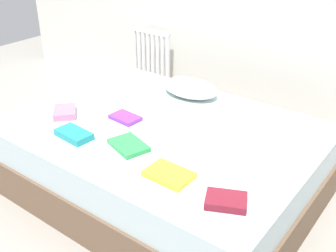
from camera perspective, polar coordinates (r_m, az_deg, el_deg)
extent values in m
plane|color=#9E998E|center=(2.98, -0.58, -8.54)|extent=(8.00, 8.00, 0.00)
cube|color=brown|center=(2.90, -0.60, -6.31)|extent=(2.00, 1.50, 0.28)
cube|color=silver|center=(2.77, -0.62, -2.03)|extent=(1.96, 1.46, 0.22)
cylinder|color=white|center=(4.37, -4.57, 9.85)|extent=(0.04, 0.04, 0.58)
cylinder|color=white|center=(4.33, -3.95, 9.70)|extent=(0.04, 0.04, 0.58)
cylinder|color=white|center=(4.29, -3.33, 9.56)|extent=(0.04, 0.04, 0.58)
cylinder|color=white|center=(4.25, -2.70, 9.41)|extent=(0.04, 0.04, 0.58)
cylinder|color=white|center=(4.22, -2.06, 9.26)|extent=(0.04, 0.04, 0.58)
cylinder|color=white|center=(4.18, -1.40, 9.10)|extent=(0.04, 0.04, 0.58)
cylinder|color=white|center=(4.15, -0.74, 8.95)|extent=(0.04, 0.04, 0.58)
cylinder|color=white|center=(4.11, -0.06, 8.78)|extent=(0.04, 0.04, 0.58)
cube|color=white|center=(4.16, -2.45, 12.89)|extent=(0.47, 0.04, 0.04)
cube|color=white|center=(4.33, -2.31, 5.92)|extent=(0.47, 0.04, 0.04)
ellipsoid|color=white|center=(3.16, 3.11, 5.27)|extent=(0.45, 0.30, 0.12)
cube|color=teal|center=(2.64, -12.88, -1.14)|extent=(0.25, 0.15, 0.04)
cube|color=purple|center=(2.81, -5.93, 1.15)|extent=(0.21, 0.15, 0.03)
cube|color=pink|center=(2.95, -14.08, 1.89)|extent=(0.24, 0.24, 0.05)
cube|color=white|center=(2.52, 8.72, -2.31)|extent=(0.20, 0.21, 0.04)
cube|color=yellow|center=(2.21, 0.15, -6.72)|extent=(0.25, 0.17, 0.03)
cube|color=maroon|center=(2.04, 8.02, -10.20)|extent=(0.24, 0.21, 0.04)
cube|color=green|center=(2.49, -5.55, -2.64)|extent=(0.28, 0.23, 0.03)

